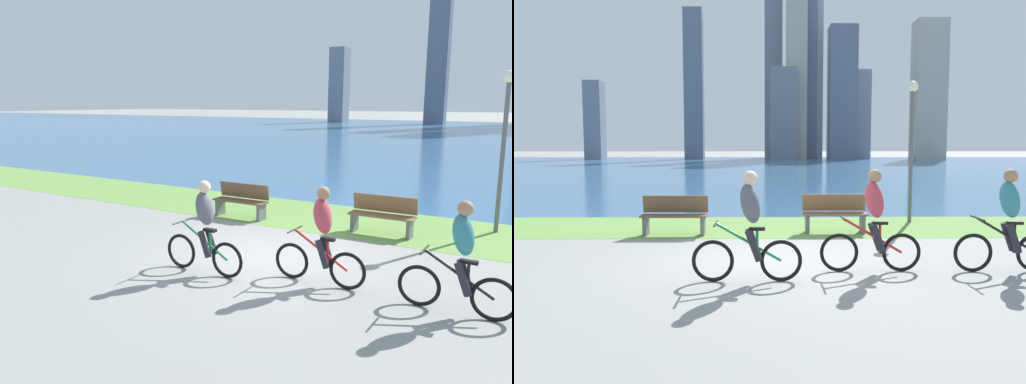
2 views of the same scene
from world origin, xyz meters
The scene contains 10 objects.
ground_plane centered at (0.00, 0.00, 0.00)m, with size 300.00×300.00×0.00m, color gray.
grass_strip_bayside centered at (0.00, 3.69, 0.00)m, with size 120.00×3.27×0.01m, color #6B9947.
bay_water_surface centered at (0.00, 40.09, 0.00)m, with size 300.00×69.53×0.00m, color #386693.
cyclist_lead centered at (-0.41, -1.42, 0.84)m, with size 1.67×0.52×1.68m.
cyclist_trailing centered at (1.58, -0.84, 0.83)m, with size 1.65×0.52×1.67m.
cyclist_distant_rear centered at (3.75, -0.89, 0.83)m, with size 1.66×0.52×1.68m.
bench_near_path centered at (-2.23, 2.55, 0.45)m, with size 1.50×0.47×0.90m.
bench_far_along_path centered at (1.48, 2.84, 0.45)m, with size 1.50×0.47×0.90m.
lamppost_tall centered at (3.72, 4.41, 2.45)m, with size 0.28×0.28×3.72m.
city_skyline_far_shore centered at (6.60, 64.80, 10.82)m, with size 50.20×11.56×27.37m.
Camera 2 is at (-0.19, -8.83, 2.06)m, focal length 35.12 mm.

